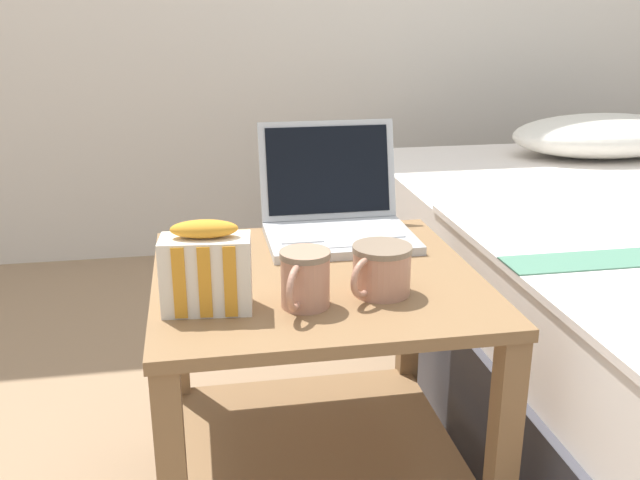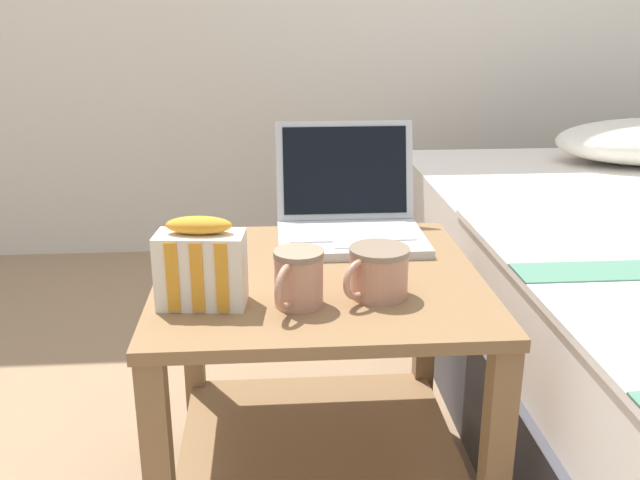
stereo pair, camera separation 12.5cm
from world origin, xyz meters
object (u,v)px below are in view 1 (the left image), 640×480
Objects in this scene: laptop at (336,215)px; snack_bag at (206,270)px; mug_front_left at (305,276)px; cell_phone at (212,249)px; mug_front_right at (381,267)px.

laptop reaches higher than snack_bag.
snack_bag is (-0.28, -0.34, 0.02)m from laptop.
mug_front_left reaches higher than cell_phone.
snack_bag is 0.29m from cell_phone.
laptop is 2.51× the size of mug_front_right.
laptop is 0.33m from mug_front_right.
mug_front_left is at bearing -109.26° from laptop.
snack_bag is (-0.29, -0.02, 0.02)m from mug_front_right.
laptop is at bearing 50.46° from snack_bag.
mug_front_right is at bearing 13.03° from mug_front_left.
snack_bag is at bearing 174.49° from mug_front_left.
cell_phone is (-0.27, -0.06, -0.04)m from laptop.
mug_front_left is 0.78× the size of cell_phone.
mug_front_right is (0.14, 0.03, -0.00)m from mug_front_left.
cell_phone is (0.02, 0.29, -0.06)m from snack_bag.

